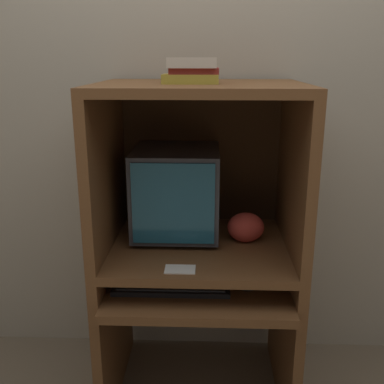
{
  "coord_description": "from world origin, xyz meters",
  "views": [
    {
      "loc": [
        0.04,
        -1.46,
        1.51
      ],
      "look_at": [
        -0.03,
        0.33,
        0.98
      ],
      "focal_mm": 42.0,
      "sensor_mm": 36.0,
      "label": 1
    }
  ],
  "objects_px": {
    "keyboard": "(171,286)",
    "snack_bag": "(246,227)",
    "book_stack": "(192,71)",
    "crt_monitor": "(177,191)",
    "mouse": "(248,287)"
  },
  "relations": [
    {
      "from": "keyboard",
      "to": "snack_bag",
      "type": "xyz_separation_m",
      "value": [
        0.31,
        0.2,
        0.18
      ]
    },
    {
      "from": "book_stack",
      "to": "crt_monitor",
      "type": "bearing_deg",
      "value": 116.36
    },
    {
      "from": "mouse",
      "to": "book_stack",
      "type": "height_order",
      "value": "book_stack"
    },
    {
      "from": "snack_bag",
      "to": "keyboard",
      "type": "bearing_deg",
      "value": -146.95
    },
    {
      "from": "keyboard",
      "to": "snack_bag",
      "type": "relative_size",
      "value": 2.96
    },
    {
      "from": "mouse",
      "to": "book_stack",
      "type": "bearing_deg",
      "value": 151.76
    },
    {
      "from": "crt_monitor",
      "to": "book_stack",
      "type": "relative_size",
      "value": 1.87
    },
    {
      "from": "book_stack",
      "to": "mouse",
      "type": "bearing_deg",
      "value": -28.24
    },
    {
      "from": "mouse",
      "to": "snack_bag",
      "type": "distance_m",
      "value": 0.27
    },
    {
      "from": "crt_monitor",
      "to": "mouse",
      "type": "xyz_separation_m",
      "value": [
        0.3,
        -0.27,
        -0.32
      ]
    },
    {
      "from": "mouse",
      "to": "book_stack",
      "type": "xyz_separation_m",
      "value": [
        -0.23,
        0.12,
        0.84
      ]
    },
    {
      "from": "mouse",
      "to": "keyboard",
      "type": "bearing_deg",
      "value": -179.87
    },
    {
      "from": "keyboard",
      "to": "snack_bag",
      "type": "distance_m",
      "value": 0.41
    },
    {
      "from": "keyboard",
      "to": "book_stack",
      "type": "bearing_deg",
      "value": 57.68
    },
    {
      "from": "keyboard",
      "to": "crt_monitor",
      "type": "bearing_deg",
      "value": 89.15
    }
  ]
}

